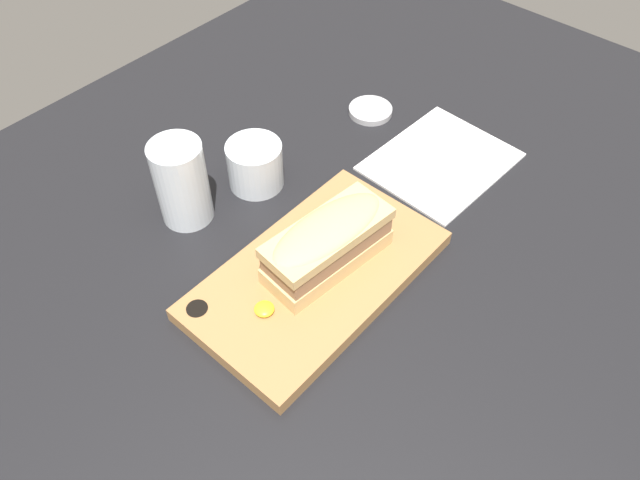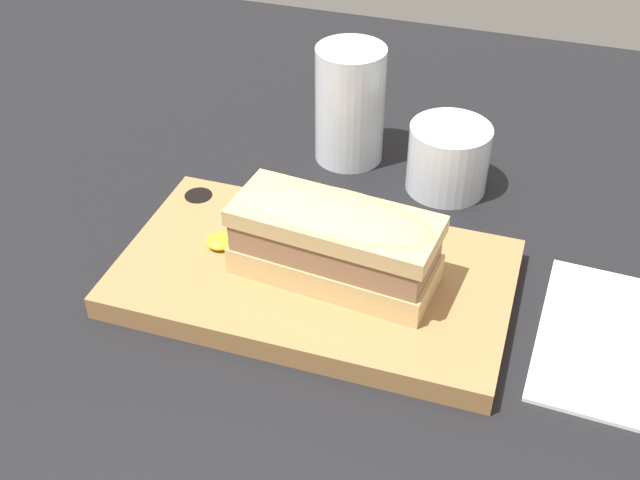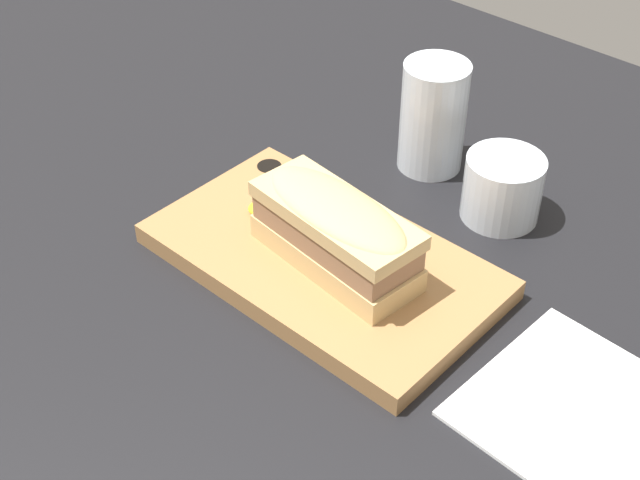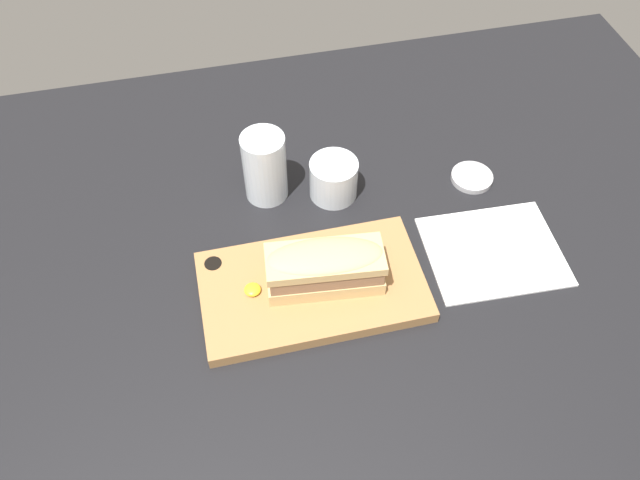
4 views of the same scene
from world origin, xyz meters
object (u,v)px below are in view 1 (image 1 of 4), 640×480
serving_board (316,275)px  wine_glass (255,166)px  sandwich (328,242)px  water_glass (183,187)px  condiment_dish (370,111)px  napkin (441,161)px

serving_board → wine_glass: size_ratio=4.11×
sandwich → wine_glass: (6.13, 19.56, -2.96)cm
serving_board → water_glass: water_glass is taller
water_glass → condiment_dish: bearing=-7.9°
water_glass → napkin: 40.16cm
wine_glass → napkin: 29.20cm
napkin → condiment_dish: condiment_dish is taller
napkin → sandwich: bearing=-177.9°
sandwich → napkin: sandwich is taller
serving_board → water_glass: 22.60cm
sandwich → water_glass: (-5.20, 22.23, -0.75)cm
wine_glass → condiment_dish: 25.23cm
water_glass → wine_glass: size_ratio=1.53×
water_glass → napkin: bearing=-32.2°
water_glass → wine_glass: water_glass is taller
condiment_dish → wine_glass: bearing=174.6°
condiment_dish → serving_board: bearing=-153.0°
wine_glass → condiment_dish: size_ratio=1.13×
sandwich → wine_glass: bearing=72.6°
wine_glass → napkin: (22.36, -18.53, -3.13)cm
sandwich → condiment_dish: 35.99cm
serving_board → water_glass: bearing=98.4°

